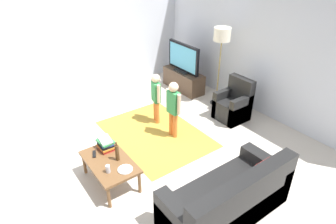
# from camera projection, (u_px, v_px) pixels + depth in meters

# --- Properties ---
(ground) EXTENTS (7.80, 7.80, 0.00)m
(ground) POSITION_uv_depth(u_px,v_px,m) (141.00, 153.00, 5.23)
(ground) COLOR beige
(wall_back) EXTENTS (6.00, 0.12, 2.70)m
(wall_back) POSITION_uv_depth(u_px,v_px,m) (260.00, 50.00, 6.09)
(wall_back) COLOR silver
(wall_back) RESTS_ON ground
(wall_left) EXTENTS (0.12, 6.00, 2.70)m
(wall_left) POSITION_uv_depth(u_px,v_px,m) (71.00, 41.00, 6.67)
(wall_left) COLOR silver
(wall_left) RESTS_ON ground
(area_rug) EXTENTS (2.20, 1.60, 0.01)m
(area_rug) POSITION_uv_depth(u_px,v_px,m) (155.00, 134.00, 5.76)
(area_rug) COLOR #B28C33
(area_rug) RESTS_ON ground
(tv_stand) EXTENTS (1.20, 0.44, 0.50)m
(tv_stand) POSITION_uv_depth(u_px,v_px,m) (183.00, 80.00, 7.46)
(tv_stand) COLOR #4C3828
(tv_stand) RESTS_ON ground
(tv) EXTENTS (1.10, 0.28, 0.71)m
(tv) POSITION_uv_depth(u_px,v_px,m) (183.00, 58.00, 7.14)
(tv) COLOR black
(tv) RESTS_ON tv_stand
(couch) EXTENTS (0.80, 1.80, 0.86)m
(couch) POSITION_uv_depth(u_px,v_px,m) (230.00, 201.00, 3.86)
(couch) COLOR black
(couch) RESTS_ON ground
(armchair) EXTENTS (0.60, 0.60, 0.90)m
(armchair) POSITION_uv_depth(u_px,v_px,m) (234.00, 106.00, 6.16)
(armchair) COLOR black
(armchair) RESTS_ON ground
(floor_lamp) EXTENTS (0.36, 0.36, 1.78)m
(floor_lamp) POSITION_uv_depth(u_px,v_px,m) (222.00, 39.00, 6.14)
(floor_lamp) COLOR #262626
(floor_lamp) RESTS_ON ground
(child_near_tv) EXTENTS (0.36, 0.18, 1.08)m
(child_near_tv) POSITION_uv_depth(u_px,v_px,m) (156.00, 94.00, 5.85)
(child_near_tv) COLOR orange
(child_near_tv) RESTS_ON ground
(child_center) EXTENTS (0.38, 0.18, 1.14)m
(child_center) POSITION_uv_depth(u_px,v_px,m) (173.00, 105.00, 5.38)
(child_center) COLOR orange
(child_center) RESTS_ON ground
(coffee_table) EXTENTS (1.00, 0.60, 0.42)m
(coffee_table) POSITION_uv_depth(u_px,v_px,m) (110.00, 163.00, 4.40)
(coffee_table) COLOR brown
(coffee_table) RESTS_ON ground
(book_stack) EXTENTS (0.29, 0.23, 0.19)m
(book_stack) POSITION_uv_depth(u_px,v_px,m) (106.00, 144.00, 4.60)
(book_stack) COLOR red
(book_stack) RESTS_ON coffee_table
(bottle) EXTENTS (0.06, 0.06, 0.32)m
(bottle) POSITION_uv_depth(u_px,v_px,m) (117.00, 153.00, 4.34)
(bottle) COLOR #4C3319
(bottle) RESTS_ON coffee_table
(tv_remote) EXTENTS (0.18, 0.11, 0.02)m
(tv_remote) POSITION_uv_depth(u_px,v_px,m) (94.00, 154.00, 4.51)
(tv_remote) COLOR black
(tv_remote) RESTS_ON coffee_table
(soda_can) EXTENTS (0.07, 0.07, 0.12)m
(soda_can) POSITION_uv_depth(u_px,v_px,m) (108.00, 169.00, 4.14)
(soda_can) COLOR silver
(soda_can) RESTS_ON coffee_table
(plate) EXTENTS (0.22, 0.22, 0.02)m
(plate) POSITION_uv_depth(u_px,v_px,m) (125.00, 169.00, 4.20)
(plate) COLOR white
(plate) RESTS_ON coffee_table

